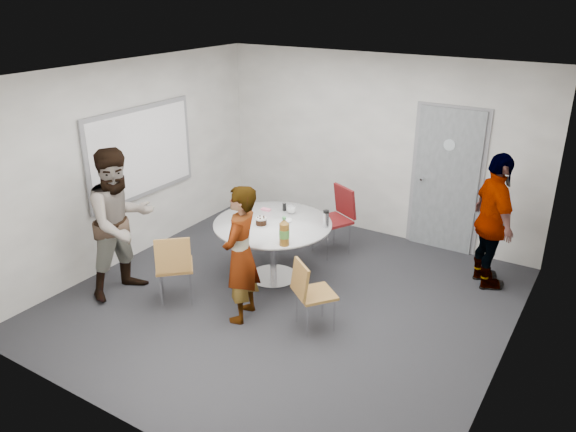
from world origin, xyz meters
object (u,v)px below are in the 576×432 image
Objects in this scene: person_right at (493,222)px; chair_near_right at (309,289)px; door at (446,181)px; person_left at (121,223)px; table at (274,231)px; chair_near_left at (174,263)px; chair_far at (337,213)px; person_main at (241,254)px; whiteboard at (142,152)px.

chair_near_right is at bearing 111.80° from person_right.
door is 1.14× the size of person_left.
table is 0.81× the size of person_left.
chair_near_left is 0.49× the size of person_left.
table is 0.86× the size of person_right.
person_main reaches higher than chair_far.
door is at bearing 13.44° from person_right.
door is at bearing -115.23° from chair_far.
whiteboard is at bearing -122.51° from person_main.
chair_near_left is at bearing -34.72° from whiteboard.
chair_near_right is (0.95, -0.76, -0.18)m from table.
person_left is at bearing 82.05° from chair_far.
person_right is at bearing 18.72° from whiteboard.
chair_near_left is at bearing 95.19° from person_right.
chair_near_right is 2.42m from person_left.
door is at bearing -31.16° from person_left.
whiteboard is 1.18× the size of person_main.
person_main is at bearing -113.53° from door.
whiteboard is 2.30× the size of chair_near_right.
person_right is (1.42, 2.07, 0.37)m from chair_near_right.
whiteboard reaches higher than chair_near_left.
door is 1.17m from person_right.
person_left is at bearing -57.99° from whiteboard.
door is at bearing 116.11° from chair_near_right.
chair_near_right is at bearing -68.61° from person_left.
door is 2.61m from table.
chair_far reaches higher than chair_near_left.
chair_near_left is 0.52× the size of person_right.
door is 4.42m from person_left.
chair_near_left is 0.82m from person_left.
table is 1.87m from person_left.
person_main is (-0.11, -2.12, 0.21)m from chair_far.
door is 1.41× the size of table.
chair_far is at bearing 163.52° from person_main.
chair_far is 0.60× the size of person_main.
person_left is (0.65, -1.05, -0.52)m from whiteboard.
whiteboard is at bearing 57.16° from chair_far.
table is 1.33m from chair_near_left.
door is at bearing 13.48° from chair_near_left.
chair_near_right is (1.61, 0.38, -0.05)m from chair_near_left.
door reaches higher than chair_near_left.
person_main is (0.85, 0.18, 0.25)m from chair_near_left.
chair_far is 2.13m from person_main.
person_main is (-0.76, -0.20, 0.30)m from chair_near_right.
person_main is at bearing -30.42° from chair_near_left.
chair_far is (-0.65, 1.92, 0.09)m from chair_near_right.
table is 1.21m from chair_far.
chair_far is at bearing -142.48° from door.
chair_far is 2.95m from person_left.
chair_near_left reaches higher than chair_near_right.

